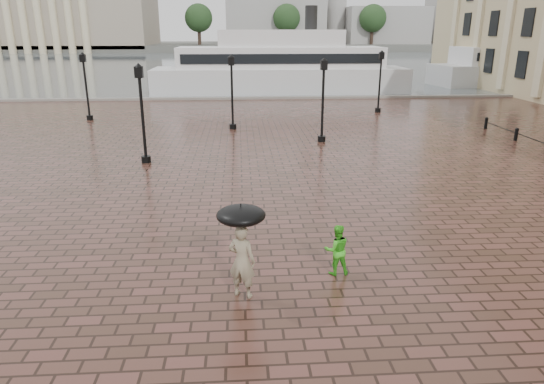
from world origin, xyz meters
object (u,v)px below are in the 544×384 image
Objects in this scene: street_lamps at (238,92)px; ferry_far at (536,63)px; ferry_near at (280,67)px; child_pedestrian at (337,250)px; adult_pedestrian at (242,261)px.

street_lamps is 42.42m from ferry_far.
child_pedestrian is at bearing -92.67° from ferry_near.
child_pedestrian is at bearing -132.44° from ferry_far.
ferry_far is at bearing 36.46° from street_lamps.
street_lamps is 19.32m from child_pedestrian.
child_pedestrian is 54.51m from ferry_far.
ferry_far reaches higher than adult_pedestrian.
child_pedestrian is 0.05× the size of ferry_far.
street_lamps is 0.86× the size of ferry_near.
ferry_near is at bearing -96.53° from child_pedestrian.
ferry_far is at bearing -102.65° from adult_pedestrian.
street_lamps is 20.09m from adult_pedestrian.
street_lamps is at bearing -102.18° from ferry_near.
street_lamps is at bearing -86.73° from child_pedestrian.
child_pedestrian is (2.38, 0.94, -0.23)m from adult_pedestrian.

